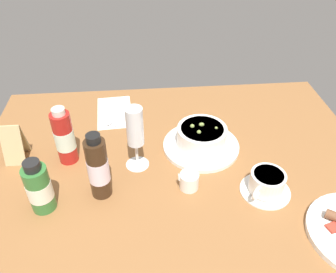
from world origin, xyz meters
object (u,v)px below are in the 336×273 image
object	(u,v)px
porridge_bowl	(201,139)
wine_glass	(135,130)
coffee_cup	(267,184)
cutlery_setting	(114,112)
sauce_bottle_green	(39,188)
menu_card	(14,142)
sauce_bottle_red	(64,137)
sauce_bottle_brown	(98,168)
creamer_jug	(189,181)

from	to	relation	value
porridge_bowl	wine_glass	distance (cm)	21.17
coffee_cup	wine_glass	xyz separation A→B (cm)	(31.76, -12.87, 8.95)
cutlery_setting	sauce_bottle_green	distance (cm)	42.16
porridge_bowl	wine_glass	bearing A→B (deg)	17.09
menu_card	sauce_bottle_green	bearing A→B (deg)	119.76
sauce_bottle_red	menu_card	world-z (taller)	sauce_bottle_red
wine_glass	porridge_bowl	bearing A→B (deg)	-162.91
wine_glass	sauce_bottle_brown	bearing A→B (deg)	46.81
sauce_bottle_green	creamer_jug	bearing A→B (deg)	-174.63
cutlery_setting	sauce_bottle_red	size ratio (longest dim) A/B	1.15
sauce_bottle_brown	menu_card	xyz separation A→B (cm)	(24.13, -15.29, -2.83)
porridge_bowl	coffee_cup	xyz separation A→B (cm)	(-13.22, 18.57, -0.46)
sauce_bottle_red	sauce_bottle_brown	bearing A→B (deg)	126.51
coffee_cup	sauce_bottle_green	distance (cm)	54.37
coffee_cup	creamer_jug	distance (cm)	19.23
coffee_cup	wine_glass	size ratio (longest dim) A/B	0.68
porridge_bowl	creamer_jug	bearing A→B (deg)	69.52
sauce_bottle_red	menu_card	distance (cm)	14.48
sauce_bottle_brown	sauce_bottle_red	world-z (taller)	sauce_bottle_brown
sauce_bottle_red	coffee_cup	bearing A→B (deg)	161.78
sauce_bottle_brown	porridge_bowl	bearing A→B (deg)	-150.95
porridge_bowl	coffee_cup	world-z (taller)	porridge_bowl
cutlery_setting	menu_card	xyz separation A→B (cm)	(25.88, 20.20, 5.33)
coffee_cup	sauce_bottle_red	xyz separation A→B (cm)	(50.72, -16.69, 4.95)
creamer_jug	porridge_bowl	bearing A→B (deg)	-110.48
wine_glass	creamer_jug	bearing A→B (deg)	143.09
sauce_bottle_brown	sauce_bottle_green	distance (cm)	14.03
sauce_bottle_green	sauce_bottle_red	xyz separation A→B (cm)	(-3.54, -16.77, 1.39)
cutlery_setting	sauce_bottle_green	xyz separation A→B (cm)	(15.23, 38.82, 6.18)
wine_glass	sauce_bottle_brown	world-z (taller)	same
coffee_cup	sauce_bottle_brown	world-z (taller)	sauce_bottle_brown
wine_glass	sauce_bottle_green	size ratio (longest dim) A/B	1.27
porridge_bowl	coffee_cup	bearing A→B (deg)	125.45
sauce_bottle_green	sauce_bottle_red	distance (cm)	17.19
sauce_bottle_green	sauce_bottle_red	size ratio (longest dim) A/B	0.85
creamer_jug	wine_glass	xyz separation A→B (cm)	(12.82, -9.63, 9.55)
menu_card	sauce_bottle_red	bearing A→B (deg)	172.55
porridge_bowl	sauce_bottle_red	size ratio (longest dim) A/B	1.29
coffee_cup	sauce_bottle_red	bearing A→B (deg)	-18.22
cutlery_setting	creamer_jug	xyz separation A→B (cm)	(-20.08, 35.51, 2.02)
sauce_bottle_green	porridge_bowl	bearing A→B (deg)	-155.57
porridge_bowl	wine_glass	size ratio (longest dim) A/B	1.19
sauce_bottle_brown	sauce_bottle_red	bearing A→B (deg)	-53.49
creamer_jug	sauce_bottle_red	distance (cm)	34.95
cutlery_setting	porridge_bowl	bearing A→B (deg)	141.98
coffee_cup	sauce_bottle_green	bearing A→B (deg)	0.08
coffee_cup	sauce_bottle_brown	xyz separation A→B (cm)	(40.78, -3.26, 5.53)
cutlery_setting	sauce_bottle_brown	bearing A→B (deg)	87.18
porridge_bowl	sauce_bottle_brown	xyz separation A→B (cm)	(27.56, 15.31, 5.07)
porridge_bowl	menu_card	bearing A→B (deg)	0.02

